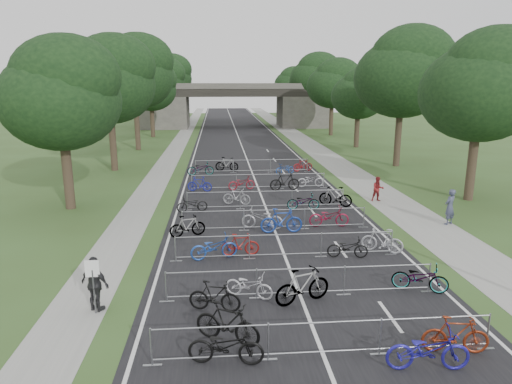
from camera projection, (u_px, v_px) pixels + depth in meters
ground at (324, 357)px, 12.38m from camera, size 200.00×200.00×0.00m
road at (239, 138)px, 60.80m from camera, size 11.00×140.00×0.01m
sidewalk_right at (298, 137)px, 61.45m from camera, size 3.00×140.00×0.01m
sidewalk_left at (182, 138)px, 60.19m from camera, size 2.00×140.00×0.01m
lane_markings at (239, 138)px, 60.80m from camera, size 0.12×140.00×0.00m
overpass_bridge at (234, 105)px, 74.50m from camera, size 31.00×8.00×7.05m
park_sign at (93, 277)px, 14.44m from camera, size 0.45×0.06×1.83m
tree_left_0 at (61, 96)px, 25.35m from camera, size 6.72×6.72×10.25m
tree_right_0 at (483, 88)px, 27.24m from camera, size 7.17×7.17×10.93m
tree_left_1 at (110, 81)px, 36.78m from camera, size 7.56×7.56×11.53m
tree_right_1 at (404, 74)px, 38.63m from camera, size 8.18×8.18×12.47m
tree_left_2 at (135, 74)px, 48.21m from camera, size 8.40×8.40×12.81m
tree_right_2 at (360, 94)px, 50.71m from camera, size 6.16×6.16×9.39m
tree_left_3 at (151, 88)px, 60.22m from camera, size 6.72×6.72×10.25m
tree_right_3 at (333, 84)px, 62.10m from camera, size 7.17×7.17×10.93m
tree_left_4 at (162, 82)px, 71.65m from camera, size 7.56×7.56×11.53m
tree_right_4 at (315, 78)px, 73.50m from camera, size 8.18×8.18×12.47m
tree_left_5 at (169, 77)px, 83.08m from camera, size 8.40×8.40×12.81m
tree_right_5 at (302, 89)px, 85.58m from camera, size 6.16×6.16×9.39m
tree_left_6 at (175, 86)px, 95.08m from camera, size 6.72×6.72×10.25m
tree_right_6 at (291, 83)px, 96.97m from camera, size 7.17×7.17×10.93m
barrier_row_0 at (325, 339)px, 12.25m from camera, size 9.70×0.08×1.10m
barrier_row_1 at (301, 282)px, 15.74m from camera, size 9.70×0.08×1.10m
barrier_row_2 at (286, 246)px, 19.23m from camera, size 9.70×0.08×1.10m
barrier_row_3 at (275, 220)px, 22.91m from camera, size 9.70×0.08×1.10m
barrier_row_4 at (266, 200)px, 26.78m from camera, size 9.70×0.08×1.10m
barrier_row_5 at (259, 182)px, 31.62m from camera, size 9.70×0.08×1.10m
barrier_row_6 at (252, 166)px, 37.43m from camera, size 9.70×0.08×1.10m
bike_0 at (226, 346)px, 11.97m from camera, size 2.11×1.01×1.06m
bike_1 at (227, 323)px, 12.93m from camera, size 2.06×1.48×1.22m
bike_2 at (428, 350)px, 11.72m from camera, size 2.23×0.94×1.14m
bike_3 at (456, 335)px, 12.45m from camera, size 1.88×0.81×1.10m
bike_4 at (215, 296)px, 14.75m from camera, size 1.80×0.92×1.04m
bike_5 at (249, 285)px, 15.70m from camera, size 1.83×1.28×0.91m
bike_6 at (303, 286)px, 15.27m from camera, size 2.15×1.27×1.25m
bike_7 at (420, 278)px, 16.17m from camera, size 2.05×1.37×1.02m
bike_8 at (214, 247)px, 19.12m from camera, size 2.10×1.09×1.05m
bike_9 at (240, 245)px, 19.50m from camera, size 1.66×0.53×0.99m
bike_10 at (348, 248)px, 19.29m from camera, size 1.79×0.86×0.90m
bike_11 at (382, 241)px, 19.87m from camera, size 1.85×1.29×1.09m
bike_12 at (187, 226)px, 21.89m from camera, size 1.83×1.01×1.06m
bike_13 at (262, 219)px, 23.04m from camera, size 2.21×1.19×1.10m
bike_14 at (281, 221)px, 22.41m from camera, size 2.10×0.61×1.26m
bike_15 at (329, 217)px, 23.40m from camera, size 2.09×0.80×1.08m
bike_16 at (192, 204)px, 26.06m from camera, size 1.86×0.98×0.93m
bike_17 at (237, 197)px, 27.59m from camera, size 1.79×1.00×1.04m
bike_18 at (303, 202)px, 26.50m from camera, size 1.92×0.80×0.99m
bike_19 at (336, 196)px, 27.26m from camera, size 2.04×1.44×1.21m
bike_20 at (200, 184)px, 30.96m from camera, size 1.77×0.87×1.03m
bike_21 at (242, 183)px, 31.41m from camera, size 1.99×1.10×0.99m
bike_22 at (285, 182)px, 31.24m from camera, size 2.13×0.78×1.25m
bike_23 at (311, 180)px, 32.32m from camera, size 1.93×0.78×0.99m
bike_24 at (201, 169)px, 36.29m from camera, size 2.15×0.92×1.10m
bike_25 at (227, 164)px, 38.00m from camera, size 2.01×0.91×1.17m
bike_26 at (285, 169)px, 36.80m from camera, size 1.79×1.20×0.89m
bike_27 at (303, 165)px, 37.95m from camera, size 1.81×0.91×1.05m
pedestrian_a at (450, 207)px, 23.69m from camera, size 0.82×0.74×1.89m
pedestrian_b at (378, 189)px, 28.36m from camera, size 0.77×0.61×1.55m
pedestrian_c at (95, 284)px, 14.70m from camera, size 1.17×0.93×1.85m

